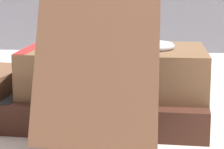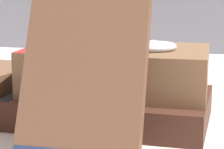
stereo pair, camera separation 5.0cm
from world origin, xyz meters
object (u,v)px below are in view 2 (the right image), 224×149
Objects in this scene: book_flat_top at (113,69)px; reading_glasses at (66,86)px; book_flat_bottom at (107,106)px; pocket_watch at (151,46)px; book_leaning_front at (85,67)px.

book_flat_top is 1.88× the size of reading_glasses.
pocket_watch is at bearing 11.39° from book_flat_bottom.
pocket_watch is 0.56× the size of reading_glasses.
book_leaning_front is (0.00, -0.11, 0.02)m from book_flat_top.
reading_glasses is (-0.09, 0.24, -0.07)m from book_leaning_front.
pocket_watch is 0.20m from reading_glasses.
book_leaning_front reaches higher than pocket_watch.
book_flat_top is (0.00, 0.01, 0.04)m from book_flat_bottom.
reading_glasses is (-0.13, 0.13, -0.08)m from pocket_watch.
book_leaning_front is 0.26m from reading_glasses.
book_leaning_front reaches higher than book_flat_top.
pocket_watch is (0.04, 0.11, 0.00)m from book_leaning_front.
reading_glasses is (-0.09, 0.14, -0.01)m from book_flat_bottom.
book_flat_bottom is at bearing -115.04° from book_flat_top.
book_leaning_front is at bearing -53.33° from reading_glasses.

